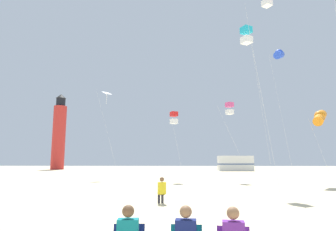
{
  "coord_description": "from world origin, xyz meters",
  "views": [
    {
      "loc": [
        0.0,
        -8.12,
        1.87
      ],
      "look_at": [
        -0.58,
        9.25,
        4.56
      ],
      "focal_mm": 31.31,
      "sensor_mm": 36.0,
      "label": 1
    }
  ],
  "objects_px": {
    "kite_box_rainbow": "(230,108)",
    "kite_diamond_white": "(107,96)",
    "rv_van_white": "(235,163)",
    "kite_box_scarlet": "(174,118)",
    "kite_flyer_standing": "(162,190)",
    "kite_box_cyan": "(246,35)",
    "kite_tube_blue": "(279,55)",
    "kite_box_violet": "(267,0)",
    "lighthouse_distant": "(59,134)",
    "kite_tube_orange": "(320,117)"
  },
  "relations": [
    {
      "from": "kite_diamond_white",
      "to": "kite_box_cyan",
      "type": "height_order",
      "value": "kite_box_cyan"
    },
    {
      "from": "kite_box_violet",
      "to": "lighthouse_distant",
      "type": "xyz_separation_m",
      "value": [
        -33.1,
        43.15,
        -6.06
      ]
    },
    {
      "from": "kite_box_rainbow",
      "to": "kite_box_scarlet",
      "type": "relative_size",
      "value": 1.14
    },
    {
      "from": "kite_flyer_standing",
      "to": "kite_box_cyan",
      "type": "height_order",
      "value": "kite_box_cyan"
    },
    {
      "from": "kite_flyer_standing",
      "to": "kite_box_scarlet",
      "type": "distance_m",
      "value": 15.08
    },
    {
      "from": "kite_box_rainbow",
      "to": "lighthouse_distant",
      "type": "relative_size",
      "value": 0.44
    },
    {
      "from": "kite_flyer_standing",
      "to": "kite_box_rainbow",
      "type": "relative_size",
      "value": 0.16
    },
    {
      "from": "kite_tube_orange",
      "to": "kite_box_rainbow",
      "type": "height_order",
      "value": "kite_box_rainbow"
    },
    {
      "from": "kite_diamond_white",
      "to": "rv_van_white",
      "type": "xyz_separation_m",
      "value": [
        18.55,
        24.72,
        -7.5
      ]
    },
    {
      "from": "rv_van_white",
      "to": "kite_flyer_standing",
      "type": "bearing_deg",
      "value": -107.17
    },
    {
      "from": "kite_box_rainbow",
      "to": "kite_box_cyan",
      "type": "height_order",
      "value": "kite_box_cyan"
    },
    {
      "from": "kite_flyer_standing",
      "to": "kite_box_cyan",
      "type": "bearing_deg",
      "value": -146.84
    },
    {
      "from": "kite_box_violet",
      "to": "kite_tube_blue",
      "type": "height_order",
      "value": "kite_box_violet"
    },
    {
      "from": "lighthouse_distant",
      "to": "kite_flyer_standing",
      "type": "bearing_deg",
      "value": -63.15
    },
    {
      "from": "kite_box_scarlet",
      "to": "kite_diamond_white",
      "type": "bearing_deg",
      "value": 152.51
    },
    {
      "from": "kite_box_scarlet",
      "to": "rv_van_white",
      "type": "xyz_separation_m",
      "value": [
        11.12,
        28.59,
        -4.5
      ]
    },
    {
      "from": "kite_box_rainbow",
      "to": "kite_box_cyan",
      "type": "distance_m",
      "value": 9.53
    },
    {
      "from": "kite_tube_orange",
      "to": "kite_box_violet",
      "type": "xyz_separation_m",
      "value": [
        -3.79,
        -1.13,
        8.83
      ]
    },
    {
      "from": "kite_tube_orange",
      "to": "kite_tube_blue",
      "type": "xyz_separation_m",
      "value": [
        -1.01,
        4.76,
        6.67
      ]
    },
    {
      "from": "kite_box_rainbow",
      "to": "kite_box_scarlet",
      "type": "distance_m",
      "value": 5.38
    },
    {
      "from": "kite_tube_blue",
      "to": "kite_tube_orange",
      "type": "bearing_deg",
      "value": -78.07
    },
    {
      "from": "kite_box_violet",
      "to": "kite_box_scarlet",
      "type": "height_order",
      "value": "kite_box_violet"
    },
    {
      "from": "kite_tube_blue",
      "to": "lighthouse_distant",
      "type": "xyz_separation_m",
      "value": [
        -35.88,
        37.26,
        -3.9
      ]
    },
    {
      "from": "kite_tube_blue",
      "to": "rv_van_white",
      "type": "height_order",
      "value": "kite_tube_blue"
    },
    {
      "from": "kite_tube_blue",
      "to": "lighthouse_distant",
      "type": "height_order",
      "value": "lighthouse_distant"
    },
    {
      "from": "kite_box_rainbow",
      "to": "kite_tube_blue",
      "type": "xyz_separation_m",
      "value": [
        4.6,
        -1.0,
        4.94
      ]
    },
    {
      "from": "kite_box_scarlet",
      "to": "kite_flyer_standing",
      "type": "bearing_deg",
      "value": -91.52
    },
    {
      "from": "kite_box_rainbow",
      "to": "kite_tube_blue",
      "type": "height_order",
      "value": "kite_tube_blue"
    },
    {
      "from": "kite_tube_blue",
      "to": "kite_box_cyan",
      "type": "bearing_deg",
      "value": -121.87
    },
    {
      "from": "kite_box_cyan",
      "to": "lighthouse_distant",
      "type": "distance_m",
      "value": 54.81
    },
    {
      "from": "kite_diamond_white",
      "to": "lighthouse_distant",
      "type": "bearing_deg",
      "value": 119.64
    },
    {
      "from": "kite_flyer_standing",
      "to": "kite_diamond_white",
      "type": "xyz_separation_m",
      "value": [
        -7.06,
        17.98,
        8.27
      ]
    },
    {
      "from": "kite_box_rainbow",
      "to": "kite_diamond_white",
      "type": "xyz_separation_m",
      "value": [
        -12.73,
        3.66,
        2.09
      ]
    },
    {
      "from": "kite_tube_blue",
      "to": "lighthouse_distant",
      "type": "relative_size",
      "value": 0.74
    },
    {
      "from": "lighthouse_distant",
      "to": "kite_tube_orange",
      "type": "bearing_deg",
      "value": -48.73
    },
    {
      "from": "kite_tube_orange",
      "to": "lighthouse_distant",
      "type": "relative_size",
      "value": 0.34
    },
    {
      "from": "kite_box_rainbow",
      "to": "rv_van_white",
      "type": "bearing_deg",
      "value": 78.4
    },
    {
      "from": "kite_flyer_standing",
      "to": "kite_diamond_white",
      "type": "height_order",
      "value": "kite_diamond_white"
    },
    {
      "from": "kite_tube_orange",
      "to": "kite_tube_blue",
      "type": "distance_m",
      "value": 8.25
    },
    {
      "from": "rv_van_white",
      "to": "kite_box_scarlet",
      "type": "bearing_deg",
      "value": -113.36
    },
    {
      "from": "kite_box_cyan",
      "to": "lighthouse_distant",
      "type": "xyz_separation_m",
      "value": [
        -30.96,
        45.17,
        -2.32
      ]
    },
    {
      "from": "kite_diamond_white",
      "to": "lighthouse_distant",
      "type": "height_order",
      "value": "lighthouse_distant"
    },
    {
      "from": "rv_van_white",
      "to": "kite_diamond_white",
      "type": "bearing_deg",
      "value": -128.98
    },
    {
      "from": "kite_diamond_white",
      "to": "kite_box_cyan",
      "type": "bearing_deg",
      "value": -45.36
    },
    {
      "from": "kite_box_scarlet",
      "to": "rv_van_white",
      "type": "bearing_deg",
      "value": 68.74
    },
    {
      "from": "kite_tube_blue",
      "to": "kite_box_scarlet",
      "type": "relative_size",
      "value": 1.92
    },
    {
      "from": "kite_flyer_standing",
      "to": "kite_tube_orange",
      "type": "relative_size",
      "value": 0.2
    },
    {
      "from": "kite_diamond_white",
      "to": "rv_van_white",
      "type": "distance_m",
      "value": 31.8
    },
    {
      "from": "kite_box_violet",
      "to": "kite_flyer_standing",
      "type": "bearing_deg",
      "value": -135.21
    },
    {
      "from": "kite_diamond_white",
      "to": "kite_box_cyan",
      "type": "xyz_separation_m",
      "value": [
        12.41,
        -12.57,
        1.28
      ]
    }
  ]
}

